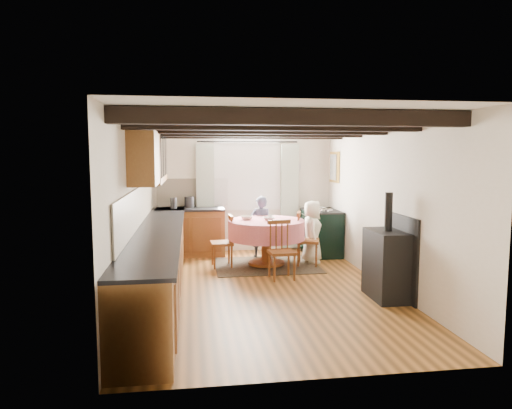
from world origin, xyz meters
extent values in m
cube|color=#A76C2E|center=(0.00, 0.00, 0.00)|extent=(3.60, 5.50, 0.00)
cube|color=white|center=(0.00, 0.00, 2.40)|extent=(3.60, 5.50, 0.00)
cube|color=silver|center=(0.00, 2.75, 1.20)|extent=(3.60, 0.00, 2.40)
cube|color=silver|center=(0.00, -2.75, 1.20)|extent=(3.60, 0.00, 2.40)
cube|color=silver|center=(-1.80, 0.00, 1.20)|extent=(0.00, 5.50, 2.40)
cube|color=silver|center=(1.80, 0.00, 1.20)|extent=(0.00, 5.50, 2.40)
cube|color=black|center=(0.00, -2.00, 2.31)|extent=(3.60, 0.16, 0.16)
cube|color=black|center=(0.00, -1.00, 2.31)|extent=(3.60, 0.16, 0.16)
cube|color=black|center=(0.00, 0.00, 2.31)|extent=(3.60, 0.16, 0.16)
cube|color=black|center=(0.00, 1.00, 2.31)|extent=(3.60, 0.16, 0.16)
cube|color=black|center=(0.00, 2.00, 2.31)|extent=(3.60, 0.16, 0.16)
cube|color=beige|center=(-1.78, 0.30, 1.20)|extent=(0.02, 4.50, 0.55)
cube|color=beige|center=(-1.00, 2.73, 1.20)|extent=(1.40, 0.02, 0.55)
cube|color=brown|center=(-1.50, 0.00, 0.44)|extent=(0.60, 5.30, 0.88)
cube|color=brown|center=(-1.05, 2.45, 0.44)|extent=(1.30, 0.60, 0.88)
cube|color=black|center=(-1.48, 0.00, 0.90)|extent=(0.64, 5.30, 0.04)
cube|color=black|center=(-1.05, 2.43, 0.90)|extent=(1.30, 0.64, 0.04)
cube|color=brown|center=(-1.63, 1.20, 1.95)|extent=(0.34, 1.80, 0.90)
cube|color=brown|center=(-1.63, -0.30, 1.90)|extent=(0.34, 0.90, 0.70)
cube|color=white|center=(0.10, 2.73, 1.60)|extent=(1.34, 0.03, 1.54)
cube|color=white|center=(0.10, 2.74, 1.60)|extent=(1.20, 0.01, 1.40)
cube|color=#B1D0A9|center=(-0.75, 2.65, 1.10)|extent=(0.35, 0.10, 2.10)
cube|color=#B1D0A9|center=(0.95, 2.65, 1.10)|extent=(0.35, 0.10, 2.10)
cylinder|color=black|center=(0.10, 2.65, 2.20)|extent=(2.00, 0.03, 0.03)
cube|color=gold|center=(1.77, 2.30, 1.70)|extent=(0.04, 0.50, 0.60)
cylinder|color=silver|center=(1.05, 2.72, 1.70)|extent=(0.30, 0.02, 0.30)
cube|color=black|center=(0.27, 1.38, 0.01)|extent=(1.79, 1.40, 0.01)
imported|color=#383F56|center=(0.27, 2.07, 0.58)|extent=(0.45, 0.32, 1.17)
imported|color=#EDE9CC|center=(1.12, 1.51, 0.56)|extent=(0.46, 0.61, 1.12)
imported|color=silver|center=(0.31, 1.38, 0.83)|extent=(0.24, 0.24, 0.05)
imported|color=silver|center=(-0.06, 1.50, 0.84)|extent=(0.29, 0.29, 0.06)
imported|color=silver|center=(0.34, 1.42, 0.85)|extent=(0.09, 0.09, 0.08)
cylinder|color=#262628|center=(-1.36, 2.37, 1.03)|extent=(0.12, 0.12, 0.21)
cylinder|color=#262628|center=(-1.06, 2.54, 1.03)|extent=(0.19, 0.19, 0.21)
camera|label=1|loc=(-1.03, -6.46, 1.95)|focal=32.32mm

